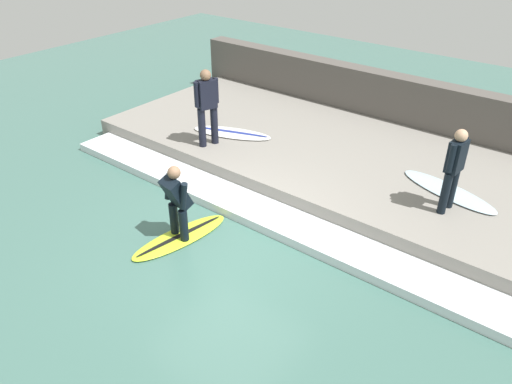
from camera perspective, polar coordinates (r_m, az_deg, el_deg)
ground_plane at (r=8.83m, az=-3.28°, el=-6.04°), size 28.00×28.00×0.00m
concrete_ledge at (r=11.31m, az=9.12°, el=3.82°), size 4.40×10.99×0.43m
back_wall at (r=13.13m, az=14.80°, el=9.71°), size 0.50×11.54×1.52m
wave_foam_crest at (r=9.45m, az=0.97°, el=-2.55°), size 0.86×10.44×0.17m
surfboard_riding at (r=9.05m, az=-8.65°, el=-5.09°), size 2.03×0.86×0.07m
surfer_riding at (r=8.61m, az=-9.07°, el=-0.78°), size 0.50×0.64×1.39m
surfer_waiting_near at (r=10.99m, az=-5.62°, el=10.01°), size 0.55×0.35×1.72m
surfboard_waiting_near at (r=11.82m, az=-2.76°, el=6.76°), size 1.20×2.01×0.07m
surfer_waiting_far at (r=9.17m, az=21.71°, el=2.75°), size 0.52×0.25×1.56m
surfboard_waiting_far at (r=10.13m, az=21.12°, el=0.10°), size 1.09×2.08×0.06m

